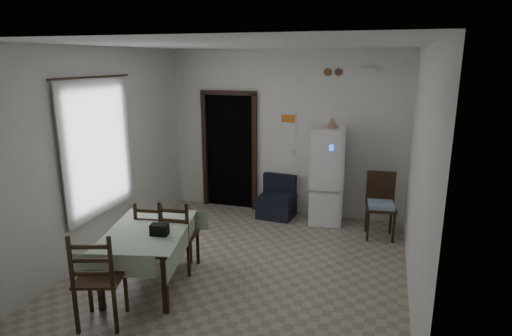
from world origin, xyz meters
The scene contains 25 objects.
ground centered at (0.00, 0.00, 0.00)m, with size 4.50×4.50×0.00m, color #A49886.
ceiling centered at (0.00, 0.00, 2.90)m, with size 4.20×4.50×0.02m, color white, non-canonical shape.
wall_back centered at (0.00, 2.25, 1.45)m, with size 4.20×0.02×2.90m, color silver, non-canonical shape.
wall_front centered at (0.00, -2.25, 1.45)m, with size 4.20×0.02×2.90m, color silver, non-canonical shape.
wall_left centered at (-2.10, 0.00, 1.45)m, with size 0.02×4.50×2.90m, color silver, non-canonical shape.
wall_right centered at (2.10, 0.00, 1.45)m, with size 0.02×4.50×2.90m, color silver, non-canonical shape.
doorway centered at (-1.05, 2.45, 1.06)m, with size 1.06×0.52×2.22m.
window_recess centered at (-2.15, -0.20, 1.55)m, with size 0.10×1.20×1.60m, color silver.
curtain centered at (-2.04, -0.20, 1.55)m, with size 0.02×1.45×1.85m, color beige.
curtain_rod centered at (-2.03, -0.20, 2.50)m, with size 0.02×0.02×1.60m, color black.
calendar centered at (0.05, 2.24, 1.62)m, with size 0.28×0.02×0.40m, color white.
calendar_image centered at (0.05, 2.23, 1.72)m, with size 0.24×0.01×0.14m, color orange.
light_switch centered at (0.15, 2.24, 1.10)m, with size 0.08×0.02×0.12m, color beige.
vent_left centered at (0.70, 2.23, 2.52)m, with size 0.12×0.12×0.03m, color brown.
vent_right centered at (0.88, 2.23, 2.52)m, with size 0.12×0.12×0.03m, color brown.
emergency_light centered at (1.35, 2.21, 2.55)m, with size 0.25×0.07×0.09m, color white.
fridge centered at (0.81, 1.93, 0.82)m, with size 0.53×0.53×1.64m, color white, non-canonical shape.
tan_cone centered at (0.85, 1.95, 1.73)m, with size 0.22×0.22×0.18m, color tan.
navy_seat centered at (-0.06, 1.93, 0.36)m, with size 0.60×0.58×0.73m, color black, non-canonical shape.
corner_chair centered at (1.71, 1.53, 0.51)m, with size 0.44×0.44×1.02m, color black, non-canonical shape.
dining_table centered at (-0.97, -0.81, 0.36)m, with size 0.92×1.40×0.73m, color #A9BFA3, non-canonical shape.
black_bag centered at (-0.74, -0.91, 0.79)m, with size 0.20×0.12×0.13m, color black.
dining_chair_far_left centered at (-1.15, -0.36, 0.47)m, with size 0.40×0.40×0.94m, color black, non-canonical shape.
dining_chair_far_right centered at (-0.79, -0.34, 0.49)m, with size 0.42×0.42×0.98m, color black, non-canonical shape.
dining_chair_near_head centered at (-1.03, -1.67, 0.54)m, with size 0.46×0.46×1.07m, color black, non-canonical shape.
Camera 1 is at (1.72, -5.03, 2.73)m, focal length 30.00 mm.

